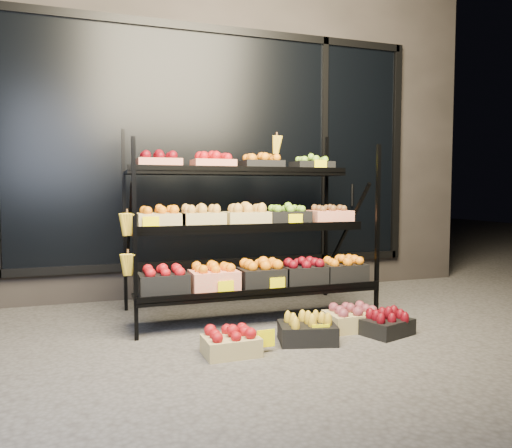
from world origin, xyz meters
name	(u,v)px	position (x,y,z in m)	size (l,w,h in m)	color
ground	(274,334)	(0.00, 0.00, 0.00)	(24.00, 24.00, 0.00)	#514F4C
building	(199,138)	(0.00, 2.59, 1.75)	(6.00, 2.08, 3.50)	#2D2826
display_rack	(249,227)	(-0.01, 0.60, 0.79)	(2.18, 1.02, 1.74)	black
tag_floor_a	(266,344)	(-0.21, -0.40, 0.06)	(0.13, 0.01, 0.12)	#FFEE00
tag_floor_b	(321,338)	(0.20, -0.40, 0.06)	(0.13, 0.01, 0.12)	#FFEE00
floor_crate_left	(231,342)	(-0.45, -0.36, 0.09)	(0.37, 0.28, 0.19)	tan
floor_crate_midleft	(307,329)	(0.15, -0.28, 0.10)	(0.47, 0.39, 0.20)	black
floor_crate_midright	(352,318)	(0.63, -0.08, 0.09)	(0.41, 0.30, 0.20)	tan
floor_crate_right	(387,324)	(0.81, -0.31, 0.09)	(0.43, 0.37, 0.19)	black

